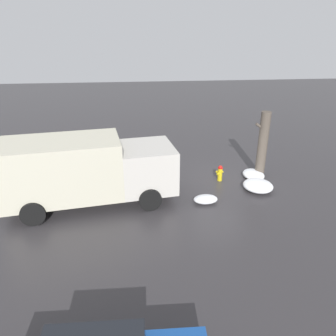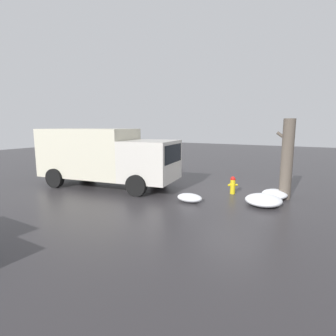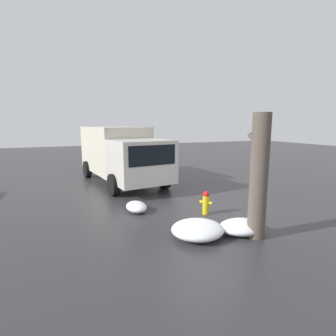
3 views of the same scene
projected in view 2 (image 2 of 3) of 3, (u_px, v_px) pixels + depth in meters
ground_plane at (232, 194)px, 11.25m from camera, size 60.00×60.00×0.00m
fire_hydrant at (233, 185)px, 11.19m from camera, size 0.38×0.36×0.76m
tree_trunk at (287, 159)px, 10.27m from camera, size 0.68×0.45×3.16m
delivery_truck at (105, 155)px, 12.54m from camera, size 6.89×3.36×2.74m
snow_pile_by_hydrant at (190, 198)px, 10.02m from camera, size 0.99×0.65×0.32m
snow_pile_curbside at (263, 200)px, 9.57m from camera, size 1.30×1.37×0.41m
snow_pile_by_tree at (274, 194)px, 10.51m from camera, size 0.98×1.26×0.34m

